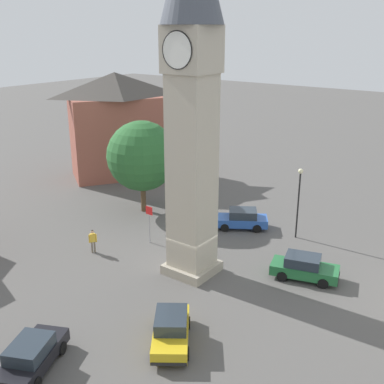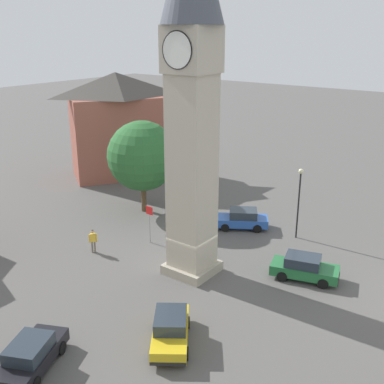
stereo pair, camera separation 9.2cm
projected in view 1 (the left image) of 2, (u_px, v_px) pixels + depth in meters
ground_plane at (192, 271)px, 30.41m from camera, size 200.00×200.00×0.00m
clock_tower at (192, 68)px, 26.24m from camera, size 3.51×3.51×21.72m
car_blue_kerb at (241, 219)px, 36.81m from camera, size 4.38×3.65×1.53m
car_silver_kerb at (304, 267)px, 29.34m from camera, size 4.43×2.77×1.53m
car_red_corner at (32, 355)px, 21.46m from camera, size 3.29×4.45×1.53m
car_white_side at (171, 329)px, 23.32m from camera, size 3.78×4.33×1.53m
pedestrian at (93, 239)px, 32.68m from camera, size 0.39×0.47×1.69m
tree at (142, 156)px, 38.93m from camera, size 5.81×5.81×7.75m
building_terrace_right at (117, 125)px, 48.58m from camera, size 9.93×11.09×10.67m
lamp_post at (299, 193)px, 34.23m from camera, size 0.36×0.36×5.34m
road_sign at (149, 218)px, 33.89m from camera, size 0.60×0.07×2.80m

